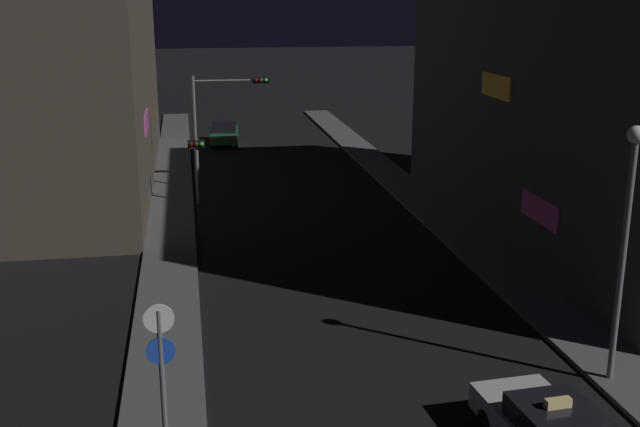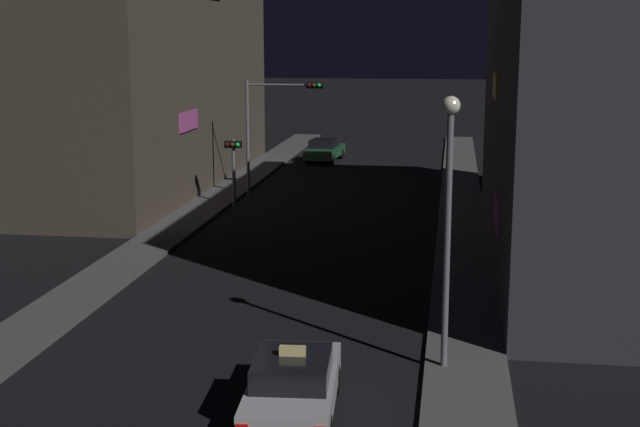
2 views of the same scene
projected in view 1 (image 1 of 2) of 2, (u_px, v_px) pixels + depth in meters
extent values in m
cube|color=#4C4C4C|center=(172.00, 216.00, 34.90)|extent=(2.03, 63.27, 0.13)
cube|color=#4C4C4C|center=(425.00, 205.00, 36.85)|extent=(2.03, 63.27, 0.13)
cube|color=#D859B2|center=(147.00, 122.00, 36.01)|extent=(0.08, 2.80, 0.90)
cube|color=#333338|center=(612.00, 70.00, 30.85)|extent=(9.60, 22.59, 13.58)
cube|color=#D859B2|center=(540.00, 210.00, 26.94)|extent=(0.08, 2.80, 0.90)
cube|color=yellow|center=(496.00, 86.00, 30.20)|extent=(0.08, 2.80, 0.90)
cube|color=black|center=(559.00, 421.00, 15.98)|extent=(1.72, 2.08, 0.50)
cylinder|color=black|center=(488.00, 423.00, 17.49)|extent=(0.26, 0.65, 0.64)
cylinder|color=black|center=(552.00, 414.00, 17.85)|extent=(0.26, 0.65, 0.64)
cube|color=#F4E08C|center=(558.00, 403.00, 15.98)|extent=(0.57, 0.22, 0.20)
cube|color=#1E512D|center=(224.00, 135.00, 52.17)|extent=(2.16, 4.54, 0.60)
cube|color=black|center=(224.00, 127.00, 51.83)|extent=(1.75, 2.11, 0.50)
cube|color=red|center=(212.00, 140.00, 49.95)|extent=(0.24, 0.08, 0.16)
cube|color=red|center=(235.00, 139.00, 50.08)|extent=(0.24, 0.08, 0.16)
cylinder|color=black|center=(214.00, 136.00, 53.50)|extent=(0.27, 0.66, 0.64)
cylinder|color=black|center=(237.00, 136.00, 53.63)|extent=(0.27, 0.66, 0.64)
cylinder|color=black|center=(212.00, 143.00, 50.88)|extent=(0.27, 0.66, 0.64)
cylinder|color=black|center=(236.00, 143.00, 51.01)|extent=(0.27, 0.66, 0.64)
cylinder|color=slate|center=(195.00, 134.00, 39.14)|extent=(0.16, 0.16, 5.82)
cylinder|color=slate|center=(227.00, 80.00, 38.70)|extent=(3.38, 0.10, 0.10)
cube|color=black|center=(261.00, 80.00, 38.97)|extent=(0.80, 0.28, 0.32)
sphere|color=#3F0C0C|center=(256.00, 80.00, 38.77)|extent=(0.20, 0.20, 0.20)
sphere|color=#3F2D0C|center=(261.00, 80.00, 38.81)|extent=(0.20, 0.20, 0.20)
sphere|color=#19E54C|center=(266.00, 80.00, 38.85)|extent=(0.20, 0.20, 0.20)
cylinder|color=slate|center=(198.00, 172.00, 36.61)|extent=(0.16, 0.16, 3.23)
cube|color=black|center=(196.00, 144.00, 36.25)|extent=(0.80, 0.28, 0.32)
sphere|color=#3F0C0C|center=(191.00, 144.00, 36.04)|extent=(0.20, 0.20, 0.20)
sphere|color=#3F2D0C|center=(196.00, 144.00, 36.08)|extent=(0.20, 0.20, 0.20)
sphere|color=#19E54C|center=(202.00, 144.00, 36.12)|extent=(0.20, 0.20, 0.20)
cylinder|color=slate|center=(165.00, 424.00, 13.70)|extent=(0.10, 0.10, 4.36)
cylinder|color=white|center=(159.00, 319.00, 13.13)|extent=(0.53, 0.03, 0.53)
cylinder|color=blue|center=(161.00, 351.00, 13.29)|extent=(0.50, 0.03, 0.50)
cylinder|color=slate|center=(622.00, 266.00, 19.14)|extent=(0.16, 0.16, 6.12)
sphere|color=#EAE5C6|center=(636.00, 135.00, 18.26)|extent=(0.44, 0.44, 0.44)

